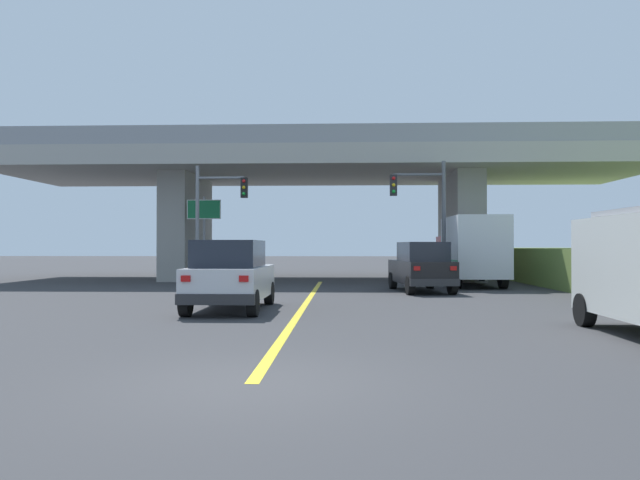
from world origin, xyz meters
name	(u,v)px	position (x,y,z in m)	size (l,w,h in m)	color
ground	(322,279)	(0.00, 26.33, 0.00)	(160.00, 160.00, 0.00)	#353538
overpass_bridge	(322,180)	(0.00, 26.33, 5.57)	(35.22, 10.86, 7.69)	#A8A59E
lane_divider_stripe	(306,303)	(0.00, 11.85, 0.00)	(0.20, 23.70, 0.01)	yellow
suv_lead	(231,275)	(-2.04, 9.40, 1.01)	(2.04, 4.61, 2.02)	silver
suv_crossing	(421,267)	(4.37, 16.93, 1.01)	(2.37, 4.74, 2.02)	black
box_truck	(471,250)	(7.17, 20.75, 1.66)	(2.33, 6.60, 3.19)	red
traffic_signal_nearside	(426,207)	(4.96, 19.86, 3.63)	(2.53, 0.36, 5.73)	#56595E
traffic_signal_farside	(214,209)	(-4.97, 20.77, 3.62)	(2.50, 0.36, 5.69)	slate
highway_sign	(204,219)	(-5.92, 22.87, 3.25)	(1.74, 0.17, 4.39)	slate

